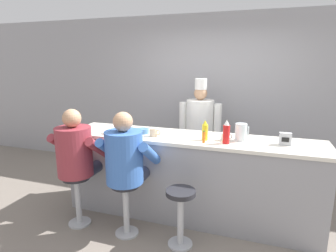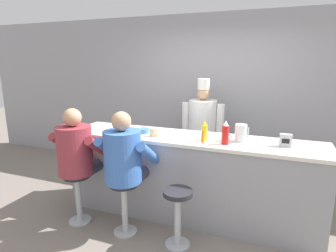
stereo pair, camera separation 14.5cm
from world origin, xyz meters
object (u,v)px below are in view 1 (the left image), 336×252
Objects in this scene: cereal_bowl at (143,131)px; cook_in_whites_near at (200,128)px; water_pitcher_clear at (241,132)px; hot_sauce_bottle_orange at (204,137)px; breakfast_plate at (111,132)px; coffee_mug_white at (225,136)px; diner_seated_blue at (126,160)px; ketchup_bottle_red at (226,132)px; mustard_bottle_yellow at (205,131)px; coffee_mug_tan at (154,132)px; diner_seated_maroon at (76,154)px; napkin_dispenser_chrome at (285,139)px; empty_stool_round at (181,209)px.

cereal_bowl is 0.09× the size of cook_in_whites_near.
water_pitcher_clear is 1.28× the size of cereal_bowl.
hot_sauce_bottle_orange reaches higher than breakfast_plate.
breakfast_plate is 0.14× the size of cook_in_whites_near.
diner_seated_blue is at bearing -150.20° from coffee_mug_white.
ketchup_bottle_red is 1.14m from diner_seated_blue.
coffee_mug_tan is (-0.62, -0.03, -0.06)m from mustard_bottle_yellow.
coffee_mug_tan is 0.10× the size of diner_seated_maroon.
ketchup_bottle_red is at bearing -166.54° from napkin_dispenser_chrome.
diner_seated_maroon is 1.35m from empty_stool_round.
ketchup_bottle_red is 0.87m from coffee_mug_tan.
cereal_bowl is (-0.82, 0.17, -0.04)m from hot_sauce_bottle_orange.
cook_in_whites_near is at bearing 51.36° from breakfast_plate.
cook_in_whites_near reaches higher than diner_seated_maroon.
mustard_bottle_yellow is 0.17× the size of diner_seated_maroon.
hot_sauce_bottle_orange is 0.22× the size of empty_stool_round.
napkin_dispenser_chrome is (0.64, 0.02, 0.02)m from coffee_mug_white.
diner_seated_maroon is (-2.27, -0.59, -0.23)m from napkin_dispenser_chrome.
hot_sauce_bottle_orange is (0.01, -0.11, -0.04)m from mustard_bottle_yellow.
hot_sauce_bottle_orange reaches higher than coffee_mug_white.
diner_seated_maroon is 1.92m from cook_in_whites_near.
coffee_mug_white is (0.84, 0.10, -0.00)m from coffee_mug_tan.
breakfast_plate is 0.16× the size of diner_seated_maroon.
water_pitcher_clear is (0.40, 0.11, -0.01)m from mustard_bottle_yellow.
diner_seated_maroon is at bearing -160.38° from mustard_bottle_yellow.
diner_seated_maroon is at bearing -179.98° from diner_seated_blue.
breakfast_plate is (-1.43, 0.00, -0.11)m from ketchup_bottle_red.
ketchup_bottle_red reaches higher than mustard_bottle_yellow.
diner_seated_blue reaches higher than ketchup_bottle_red.
coffee_mug_tan is (0.57, 0.03, 0.04)m from breakfast_plate.
empty_stool_round is (-0.52, -0.64, -0.71)m from water_pitcher_clear.
cook_in_whites_near reaches higher than coffee_mug_white.
hot_sauce_bottle_orange is at bearing -75.75° from cook_in_whites_near.
hot_sauce_bottle_orange is at bearing 26.41° from diner_seated_blue.
coffee_mug_tan is 1.16m from cook_in_whites_near.
coffee_mug_tan is at bearing -26.86° from cereal_bowl.
ketchup_bottle_red is 1.72× the size of cereal_bowl.
coffee_mug_tan is (-1.01, -0.14, -0.05)m from water_pitcher_clear.
hot_sauce_bottle_orange is at bearing 71.53° from empty_stool_round.
coffee_mug_white is at bearing -178.27° from napkin_dispenser_chrome.
ketchup_bottle_red is 0.95m from empty_stool_round.
cereal_bowl is at bearing 43.26° from diner_seated_maroon.
coffee_mug_white is 1.73m from diner_seated_maroon.
water_pitcher_clear is at bearing 8.02° from coffee_mug_tan.
cook_in_whites_near is at bearing 125.63° from water_pitcher_clear.
mustard_bottle_yellow is 0.41m from water_pitcher_clear.
napkin_dispenser_chrome is 1.75m from diner_seated_blue.
empty_stool_round is (-0.13, -0.53, -0.72)m from mustard_bottle_yellow.
hot_sauce_bottle_orange is at bearing -139.48° from coffee_mug_white.
cereal_bowl is at bearing 173.36° from ketchup_bottle_red.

